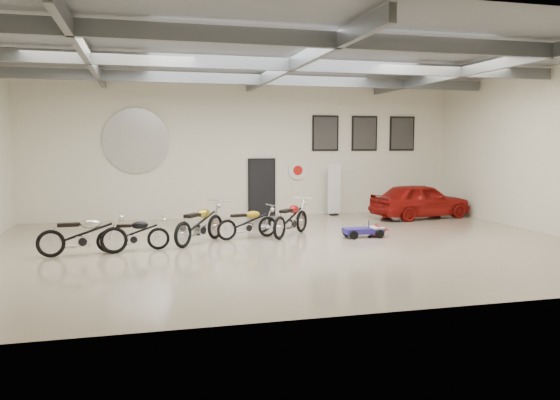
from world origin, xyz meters
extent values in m
cube|color=tan|center=(0.00, 0.00, 0.00)|extent=(16.00, 12.00, 0.01)
cube|color=slate|center=(0.00, 0.00, 5.00)|extent=(16.00, 12.00, 0.01)
cube|color=silver|center=(0.00, 6.00, 2.50)|extent=(16.00, 0.02, 5.00)
cube|color=silver|center=(8.00, 0.00, 2.50)|extent=(0.02, 12.00, 5.00)
cube|color=black|center=(0.50, 5.95, 1.05)|extent=(0.92, 0.08, 2.10)
imported|color=maroon|center=(6.00, 4.00, 0.64)|extent=(2.12, 3.96, 1.28)
camera|label=1|loc=(-3.85, -13.90, 2.74)|focal=35.00mm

